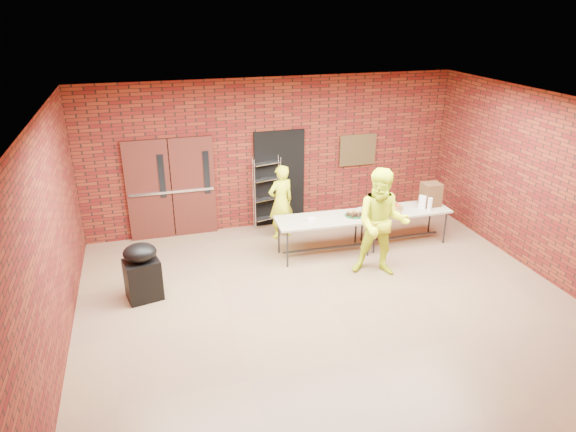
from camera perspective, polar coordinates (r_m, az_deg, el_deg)
The scene contains 19 objects.
room at distance 7.83m, azimuth 5.05°, elevation 0.21°, with size 8.08×7.08×3.28m.
double_doors at distance 10.77m, azimuth -12.81°, elevation 2.99°, with size 1.78×0.12×2.10m.
dark_doorway at distance 11.13m, azimuth -0.96°, elevation 4.20°, with size 1.10×0.06×2.10m, color black.
bronze_plaque at distance 11.56m, azimuth 7.75°, elevation 7.29°, with size 0.85×0.04×0.70m, color #47371C.
wire_rack at distance 11.01m, azimuth -2.35°, elevation 2.57°, with size 0.58×0.19×1.59m, color silver, non-canonical shape.
table_left at distance 9.84m, azimuth 4.00°, elevation -0.65°, with size 1.87×0.85×0.75m.
table_right at distance 10.61m, azimuth 12.84°, elevation 0.44°, with size 1.76×0.74×0.72m.
basket_bananas at distance 10.17m, azimuth 9.73°, elevation 0.43°, with size 0.44×0.34×0.14m.
basket_oranges at distance 10.49m, azimuth 11.21°, elevation 1.00°, with size 0.42×0.33×0.13m.
basket_apples at distance 10.17m, azimuth 10.75°, elevation 0.39°, with size 0.49×0.38×0.15m.
muffin_tray at distance 10.00m, azimuth 7.37°, elevation 0.26°, with size 0.36×0.36×0.09m.
napkin_box at distance 9.71m, azimuth 2.60°, elevation -0.37°, with size 0.16×0.11×0.05m, color white.
coffee_dispenser at distance 10.85m, azimuth 15.58°, elevation 2.34°, with size 0.36×0.32×0.48m, color #54391C.
cup_stack_front at distance 10.67m, azimuth 14.87°, elevation 1.47°, with size 0.09×0.09×0.26m, color white.
cup_stack_mid at distance 10.59m, azimuth 15.48°, elevation 1.25°, with size 0.09×0.09×0.27m, color white.
cup_stack_back at distance 10.68m, azimuth 14.54°, elevation 1.53°, with size 0.09×0.09×0.27m, color white.
covered_grill at distance 8.79m, azimuth -15.90°, elevation -5.95°, with size 0.63×0.56×1.00m.
volunteer_woman at distance 10.53m, azimuth -0.79°, elevation 1.58°, with size 0.57×0.38×1.57m, color #E8FF1C.
volunteer_man at distance 9.16m, azimuth 10.39°, elevation -0.77°, with size 0.96×0.75×1.98m, color #E8FF1C.
Camera 1 is at (-2.68, -6.72, 4.59)m, focal length 32.00 mm.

